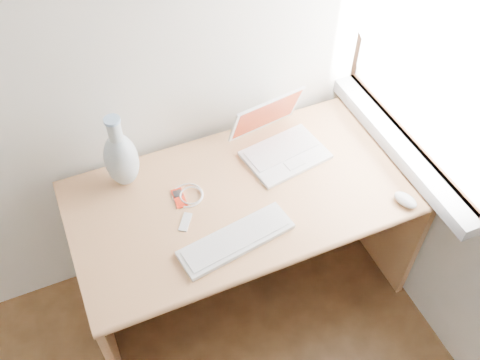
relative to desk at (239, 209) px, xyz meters
name	(u,v)px	position (x,y,z in m)	size (l,w,h in m)	color
window	(436,45)	(0.69, -0.14, 0.75)	(0.11, 0.99, 1.10)	silver
desk	(239,209)	(0.00, 0.00, 0.00)	(1.40, 0.70, 0.74)	tan
laptop	(281,141)	(0.22, 0.07, 0.26)	(0.36, 0.32, 0.22)	white
external_keyboard	(236,239)	(-0.13, -0.29, 0.22)	(0.45, 0.20, 0.02)	white
mouse	(405,200)	(0.54, -0.38, 0.23)	(0.06, 0.10, 0.03)	white
ipod	(179,198)	(-0.26, -0.01, 0.22)	(0.05, 0.10, 0.01)	#B01F0C
cable_coil	(188,195)	(-0.22, -0.01, 0.22)	(0.12, 0.12, 0.01)	white
remote	(185,222)	(-0.28, -0.13, 0.22)	(0.03, 0.09, 0.01)	white
vase	(121,158)	(-0.42, 0.15, 0.35)	(0.13, 0.13, 0.34)	silver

